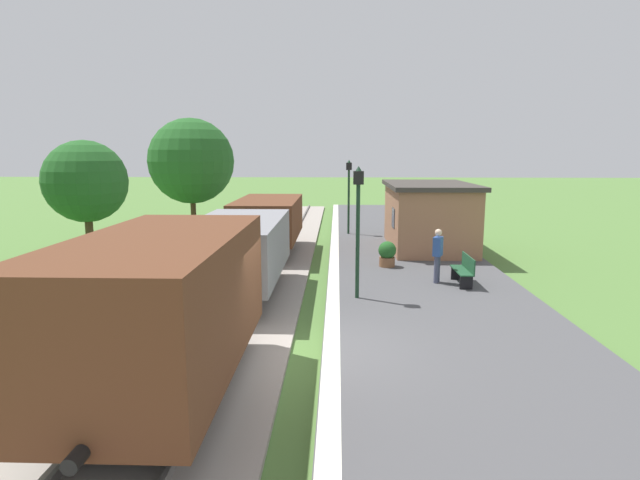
{
  "coord_description": "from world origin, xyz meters",
  "views": [
    {
      "loc": [
        0.5,
        -10.03,
        4.31
      ],
      "look_at": [
        -0.04,
        5.91,
        1.57
      ],
      "focal_mm": 28.69,
      "sensor_mm": 36.0,
      "label": 1
    }
  ],
  "objects_px": {
    "freight_train": "(234,253)",
    "lamp_post_far": "(349,183)",
    "tree_field_left": "(191,161)",
    "tree_trackside_far": "(86,182)",
    "lamp_post_near": "(358,208)",
    "station_hut": "(428,215)",
    "potted_planter": "(387,254)",
    "bench_down_platform": "(412,221)",
    "person_waiting": "(438,254)",
    "bench_near_hut": "(464,270)"
  },
  "relations": [
    {
      "from": "freight_train",
      "to": "lamp_post_far",
      "type": "bearing_deg",
      "value": 73.18
    },
    {
      "from": "lamp_post_far",
      "to": "tree_field_left",
      "type": "relative_size",
      "value": 0.61
    },
    {
      "from": "tree_trackside_far",
      "to": "lamp_post_near",
      "type": "bearing_deg",
      "value": -23.36
    },
    {
      "from": "station_hut",
      "to": "freight_train",
      "type": "bearing_deg",
      "value": -131.26
    },
    {
      "from": "potted_planter",
      "to": "tree_trackside_far",
      "type": "distance_m",
      "value": 11.16
    },
    {
      "from": "lamp_post_near",
      "to": "tree_trackside_far",
      "type": "height_order",
      "value": "tree_trackside_far"
    },
    {
      "from": "station_hut",
      "to": "lamp_post_far",
      "type": "distance_m",
      "value": 5.14
    },
    {
      "from": "bench_down_platform",
      "to": "potted_planter",
      "type": "relative_size",
      "value": 1.64
    },
    {
      "from": "bench_down_platform",
      "to": "tree_field_left",
      "type": "relative_size",
      "value": 0.25
    },
    {
      "from": "tree_trackside_far",
      "to": "person_waiting",
      "type": "bearing_deg",
      "value": -10.91
    },
    {
      "from": "station_hut",
      "to": "tree_trackside_far",
      "type": "height_order",
      "value": "tree_trackside_far"
    },
    {
      "from": "person_waiting",
      "to": "potted_planter",
      "type": "distance_m",
      "value": 2.68
    },
    {
      "from": "station_hut",
      "to": "potted_planter",
      "type": "distance_m",
      "value": 4.4
    },
    {
      "from": "station_hut",
      "to": "potted_planter",
      "type": "height_order",
      "value": "station_hut"
    },
    {
      "from": "bench_near_hut",
      "to": "bench_down_platform",
      "type": "relative_size",
      "value": 1.0
    },
    {
      "from": "lamp_post_near",
      "to": "lamp_post_far",
      "type": "height_order",
      "value": "same"
    },
    {
      "from": "freight_train",
      "to": "lamp_post_near",
      "type": "xyz_separation_m",
      "value": [
        3.48,
        -0.08,
        1.3
      ]
    },
    {
      "from": "potted_planter",
      "to": "tree_trackside_far",
      "type": "xyz_separation_m",
      "value": [
        -10.87,
        0.09,
        2.54
      ]
    },
    {
      "from": "lamp_post_near",
      "to": "person_waiting",
      "type": "bearing_deg",
      "value": 34.98
    },
    {
      "from": "person_waiting",
      "to": "tree_field_left",
      "type": "xyz_separation_m",
      "value": [
        -10.73,
        10.7,
        2.68
      ]
    },
    {
      "from": "freight_train",
      "to": "bench_near_hut",
      "type": "relative_size",
      "value": 12.93
    },
    {
      "from": "freight_train",
      "to": "tree_trackside_far",
      "type": "xyz_separation_m",
      "value": [
        -6.16,
        4.08,
        1.76
      ]
    },
    {
      "from": "person_waiting",
      "to": "potted_planter",
      "type": "relative_size",
      "value": 1.87
    },
    {
      "from": "lamp_post_far",
      "to": "tree_trackside_far",
      "type": "xyz_separation_m",
      "value": [
        -9.63,
        -7.41,
        0.46
      ]
    },
    {
      "from": "bench_near_hut",
      "to": "tree_trackside_far",
      "type": "xyz_separation_m",
      "value": [
        -13.01,
        2.55,
        2.55
      ]
    },
    {
      "from": "freight_train",
      "to": "bench_down_platform",
      "type": "xyz_separation_m",
      "value": [
        6.86,
        12.77,
        -0.78
      ]
    },
    {
      "from": "person_waiting",
      "to": "lamp_post_far",
      "type": "height_order",
      "value": "lamp_post_far"
    },
    {
      "from": "tree_trackside_far",
      "to": "station_hut",
      "type": "bearing_deg",
      "value": 15.81
    },
    {
      "from": "person_waiting",
      "to": "bench_down_platform",
      "type": "bearing_deg",
      "value": -68.88
    },
    {
      "from": "person_waiting",
      "to": "tree_field_left",
      "type": "bearing_deg",
      "value": -19.67
    },
    {
      "from": "lamp_post_near",
      "to": "lamp_post_far",
      "type": "relative_size",
      "value": 1.0
    },
    {
      "from": "station_hut",
      "to": "person_waiting",
      "type": "xyz_separation_m",
      "value": [
        -0.74,
        -6.02,
        -0.47
      ]
    },
    {
      "from": "bench_near_hut",
      "to": "freight_train",
      "type": "bearing_deg",
      "value": -167.41
    },
    {
      "from": "bench_near_hut",
      "to": "person_waiting",
      "type": "relative_size",
      "value": 0.88
    },
    {
      "from": "person_waiting",
      "to": "station_hut",
      "type": "bearing_deg",
      "value": -71.75
    },
    {
      "from": "freight_train",
      "to": "tree_field_left",
      "type": "xyz_separation_m",
      "value": [
        -4.67,
        12.43,
        2.35
      ]
    },
    {
      "from": "freight_train",
      "to": "lamp_post_near",
      "type": "relative_size",
      "value": 5.24
    },
    {
      "from": "bench_down_platform",
      "to": "lamp_post_far",
      "type": "distance_m",
      "value": 4.17
    },
    {
      "from": "freight_train",
      "to": "tree_trackside_far",
      "type": "distance_m",
      "value": 7.59
    },
    {
      "from": "freight_train",
      "to": "station_hut",
      "type": "relative_size",
      "value": 3.34
    },
    {
      "from": "freight_train",
      "to": "lamp_post_near",
      "type": "height_order",
      "value": "lamp_post_near"
    },
    {
      "from": "freight_train",
      "to": "tree_field_left",
      "type": "bearing_deg",
      "value": 110.59
    },
    {
      "from": "potted_planter",
      "to": "tree_trackside_far",
      "type": "relative_size",
      "value": 0.19
    },
    {
      "from": "tree_trackside_far",
      "to": "tree_field_left",
      "type": "xyz_separation_m",
      "value": [
        1.49,
        8.35,
        0.59
      ]
    },
    {
      "from": "freight_train",
      "to": "tree_field_left",
      "type": "height_order",
      "value": "tree_field_left"
    },
    {
      "from": "potted_planter",
      "to": "tree_field_left",
      "type": "relative_size",
      "value": 0.15
    },
    {
      "from": "station_hut",
      "to": "bench_down_platform",
      "type": "bearing_deg",
      "value": 89.34
    },
    {
      "from": "bench_near_hut",
      "to": "bench_down_platform",
      "type": "height_order",
      "value": "same"
    },
    {
      "from": "bench_down_platform",
      "to": "person_waiting",
      "type": "distance_m",
      "value": 11.08
    },
    {
      "from": "potted_planter",
      "to": "lamp_post_far",
      "type": "distance_m",
      "value": 7.88
    }
  ]
}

